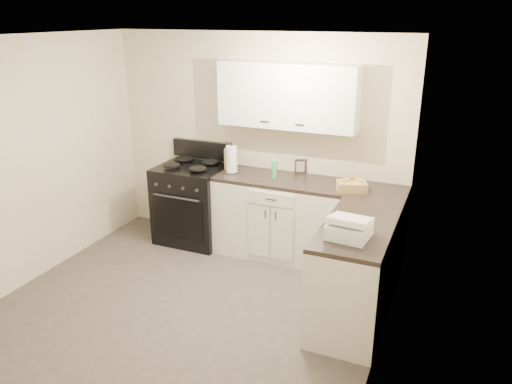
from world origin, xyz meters
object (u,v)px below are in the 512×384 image
at_px(stove, 193,205).
at_px(knife_block, 229,159).
at_px(wicker_basket, 352,187).
at_px(countertop_grill, 349,231).
at_px(paper_towel, 232,160).

relative_size(stove, knife_block, 4.04).
xyz_separation_m(wicker_basket, countertop_grill, (0.23, -1.13, 0.01)).
height_order(knife_block, wicker_basket, knife_block).
bearing_deg(wicker_basket, knife_block, 171.91).
height_order(wicker_basket, countertop_grill, countertop_grill).
height_order(knife_block, countertop_grill, knife_block).
height_order(knife_block, paper_towel, paper_towel).
relative_size(stove, wicker_basket, 3.26).
height_order(stove, wicker_basket, wicker_basket).
distance_m(knife_block, countertop_grill, 2.21).
bearing_deg(knife_block, stove, 176.80).
relative_size(stove, paper_towel, 3.13).
distance_m(paper_towel, wicker_basket, 1.43).
height_order(stove, countertop_grill, countertop_grill).
distance_m(stove, knife_block, 0.76).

